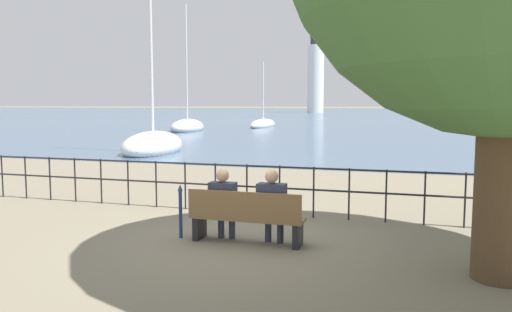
{
  "coord_description": "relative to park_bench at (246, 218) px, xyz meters",
  "views": [
    {
      "loc": [
        2.55,
        -7.77,
        2.31
      ],
      "look_at": [
        0.0,
        0.5,
        1.41
      ],
      "focal_mm": 35.0,
      "sensor_mm": 36.0,
      "label": 1
    }
  ],
  "objects": [
    {
      "name": "sailboat_1",
      "position": [
        -9.31,
        13.82,
        -0.09
      ],
      "size": [
        3.43,
        5.97,
        11.46
      ],
      "rotation": [
        0.0,
        0.0,
        0.18
      ],
      "color": "white",
      "rests_on": "ground_plane"
    },
    {
      "name": "seated_person_left",
      "position": [
        -0.43,
        0.08,
        0.25
      ],
      "size": [
        0.45,
        0.35,
        1.24
      ],
      "color": "#2D3347",
      "rests_on": "ground_plane"
    },
    {
      "name": "sailboat_0",
      "position": [
        -11.93,
        41.75,
        -0.17
      ],
      "size": [
        1.87,
        7.7,
        7.0
      ],
      "rotation": [
        0.0,
        0.0,
        0.03
      ],
      "color": "white",
      "rests_on": "ground_plane"
    },
    {
      "name": "promenade_railing",
      "position": [
        0.0,
        2.23,
        0.26
      ],
      "size": [
        15.82,
        0.04,
        1.05
      ],
      "color": "black",
      "rests_on": "ground_plane"
    },
    {
      "name": "seated_person_right",
      "position": [
        0.43,
        0.08,
        0.26
      ],
      "size": [
        0.47,
        0.35,
        1.26
      ],
      "color": "#2D3347",
      "rests_on": "ground_plane"
    },
    {
      "name": "harbor_lighthouse",
      "position": [
        -22.88,
        131.22,
        10.15
      ],
      "size": [
        4.51,
        4.51,
        22.77
      ],
      "color": "white",
      "rests_on": "ground_plane"
    },
    {
      "name": "ground_plane",
      "position": [
        0.0,
        0.06,
        -0.44
      ],
      "size": [
        1000.0,
        1000.0,
        0.0
      ],
      "primitive_type": "plane",
      "color": "#7A705B"
    },
    {
      "name": "park_bench",
      "position": [
        0.0,
        0.0,
        0.0
      ],
      "size": [
        1.93,
        0.45,
        0.9
      ],
      "color": "brown",
      "rests_on": "ground_plane"
    },
    {
      "name": "closed_umbrella",
      "position": [
        -1.2,
        0.02,
        0.09
      ],
      "size": [
        0.09,
        0.09,
        0.94
      ],
      "color": "navy",
      "rests_on": "ground_plane"
    },
    {
      "name": "harbor_water",
      "position": [
        0.0,
        159.62,
        -0.43
      ],
      "size": [
        600.0,
        300.0,
        0.01
      ],
      "color": "#47607A",
      "rests_on": "ground_plane"
    },
    {
      "name": "sailboat_3",
      "position": [
        -16.15,
        32.45,
        -0.09
      ],
      "size": [
        3.52,
        6.79,
        11.34
      ],
      "rotation": [
        0.0,
        0.0,
        0.17
      ],
      "color": "silver",
      "rests_on": "ground_plane"
    }
  ]
}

